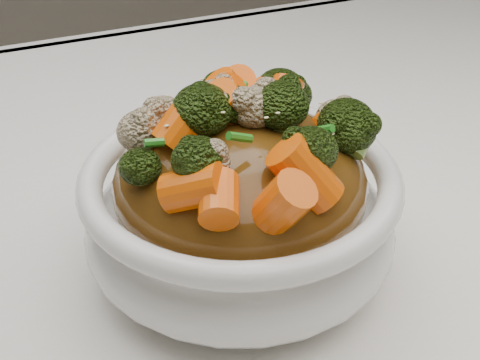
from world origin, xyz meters
name	(u,v)px	position (x,y,z in m)	size (l,w,h in m)	color
tablecloth	(277,242)	(0.00, 0.00, 0.73)	(1.20, 0.80, 0.04)	white
bowl	(240,219)	(-0.05, -0.04, 0.79)	(0.20, 0.20, 0.08)	white
sauce_base	(240,184)	(-0.05, -0.04, 0.82)	(0.16, 0.16, 0.09)	#55330E
carrots	(240,101)	(-0.05, -0.04, 0.87)	(0.16, 0.16, 0.05)	#FA5F08
broccoli	(240,102)	(-0.05, -0.04, 0.87)	(0.16, 0.16, 0.04)	black
cauliflower	(240,105)	(-0.05, -0.04, 0.87)	(0.16, 0.16, 0.03)	tan
scallions	(240,99)	(-0.05, -0.04, 0.87)	(0.12, 0.12, 0.02)	#23751B
sesame_seeds	(240,99)	(-0.05, -0.04, 0.87)	(0.14, 0.14, 0.01)	#F4E7AD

